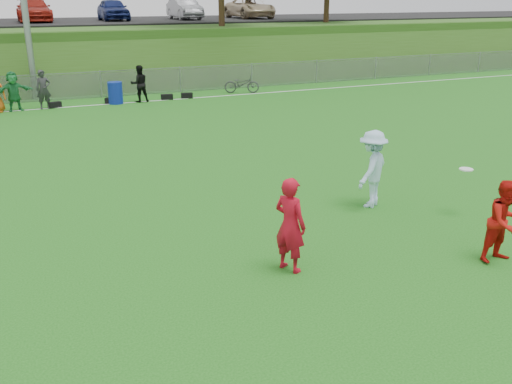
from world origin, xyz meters
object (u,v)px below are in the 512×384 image
player_blue (372,169)px  recycling_bin (115,93)px  player_red_left (290,225)px  player_red_center (505,222)px  frisbee (466,169)px  bicycle (242,84)px

player_blue → recycling_bin: player_blue is taller
player_red_left → player_red_center: size_ratio=1.12×
player_red_left → frisbee: bearing=-105.4°
bicycle → recycling_bin: bearing=117.1°
player_red_left → frisbee: player_red_left is taller
player_blue → frisbee: bearing=107.3°
player_red_center → player_blue: bearing=97.0°
player_red_center → bicycle: size_ratio=0.90×
frisbee → bicycle: (1.80, 17.77, -0.60)m
recycling_bin → bicycle: bearing=4.2°
player_blue → bicycle: (3.43, 16.48, -0.46)m
player_red_left → player_blue: 3.95m
recycling_bin → player_red_center: bearing=-79.5°
player_red_center → bicycle: (2.87, 19.96, -0.33)m
player_blue → frisbee: 2.08m
player_red_center → player_blue: player_blue is taller
frisbee → recycling_bin: 17.92m
player_red_left → recycling_bin: 18.24m
bicycle → player_blue: bearing=-168.8°
player_blue → recycling_bin: bearing=-113.8°
frisbee → recycling_bin: (-4.68, 17.29, -0.57)m
player_red_left → bicycle: (6.70, 18.70, -0.42)m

